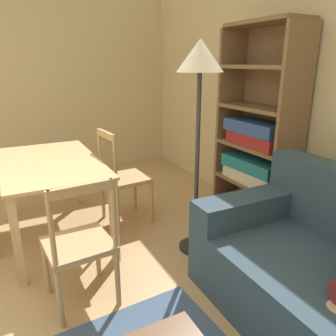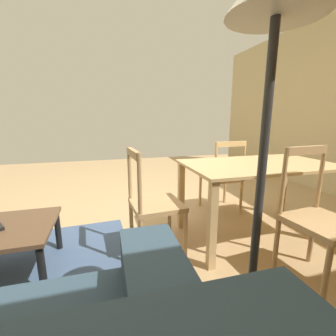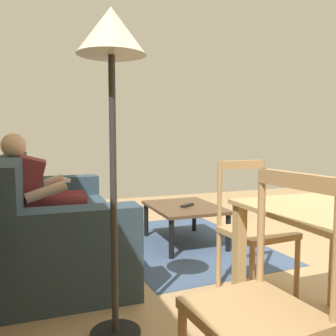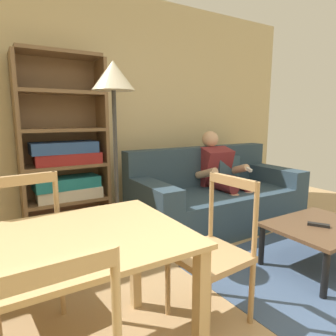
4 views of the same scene
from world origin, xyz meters
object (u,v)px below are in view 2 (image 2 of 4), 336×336
object	(u,v)px
floor_lamp	(275,28)
dining_table	(258,174)
dining_chair_facing_couch	(153,204)
dining_chair_by_doorway	(222,177)
dining_chair_near_wall	(318,220)

from	to	relation	value
floor_lamp	dining_table	bearing A→B (deg)	-127.51
dining_chair_facing_couch	dining_chair_by_doorway	bearing A→B (deg)	-146.62
dining_table	dining_chair_near_wall	world-z (taller)	dining_chair_near_wall
floor_lamp	dining_chair_facing_couch	bearing A→B (deg)	-77.55
floor_lamp	dining_chair_near_wall	bearing A→B (deg)	-155.34
dining_chair_near_wall	dining_table	bearing A→B (deg)	-90.24
dining_chair_facing_couch	floor_lamp	bearing A→B (deg)	102.45
dining_table	dining_chair_facing_couch	bearing A→B (deg)	0.13
dining_chair_near_wall	dining_chair_facing_couch	xyz separation A→B (m)	(1.03, -0.68, -0.02)
dining_chair_by_doorway	floor_lamp	size ratio (longest dim) A/B	0.51
dining_table	floor_lamp	size ratio (longest dim) A/B	0.80
dining_chair_near_wall	dining_chair_by_doorway	bearing A→B (deg)	-90.16
dining_chair_facing_couch	dining_chair_near_wall	bearing A→B (deg)	146.73
dining_table	dining_chair_by_doorway	bearing A→B (deg)	-90.08
dining_table	dining_chair_near_wall	bearing A→B (deg)	89.76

